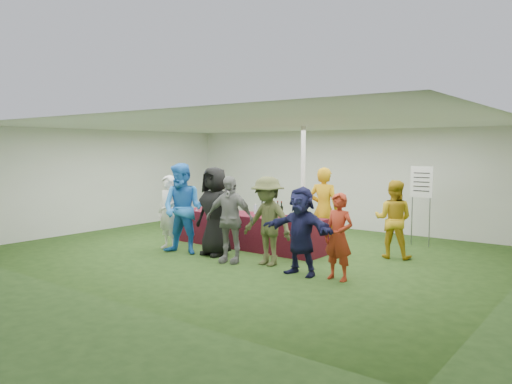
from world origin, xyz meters
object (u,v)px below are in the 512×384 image
Objects in this scene: wine_list_sign at (421,188)px; customer_0 at (168,212)px; customer_4 at (268,221)px; customer_5 at (301,231)px; customer_2 at (215,211)px; customer_3 at (229,219)px; customer_6 at (339,237)px; staff_back at (393,219)px; staff_pourer at (324,209)px; serving_table at (249,231)px; dump_bucket at (305,217)px; customer_1 at (183,209)px.

wine_list_sign reaches higher than customer_0.
customer_4 is 1.08× the size of customer_5.
customer_2 reaches higher than customer_5.
customer_5 is at bearing -101.33° from wine_list_sign.
customer_4 is (-1.65, -3.60, -0.48)m from wine_list_sign.
customer_3 is 1.08× the size of customer_5.
customer_6 is (2.95, -0.20, -0.18)m from customer_2.
customer_6 is at bearing -2.20° from customer_4.
customer_4 is 0.91m from customer_5.
customer_5 is at bearing -14.19° from customer_3.
customer_4 is at bearing 40.46° from staff_back.
customer_5 is (2.26, -0.28, -0.14)m from customer_2.
customer_6 is at bearing -91.20° from wine_list_sign.
wine_list_sign is 2.38m from staff_pourer.
serving_table is 2.33× the size of customer_5.
customer_2 reaches higher than wine_list_sign.
dump_bucket is 0.14× the size of customer_3.
dump_bucket is 2.55m from customer_1.
customer_6 reaches higher than serving_table.
customer_0 is 0.96× the size of customer_3.
customer_3 is 1.00× the size of customer_4.
customer_2 reaches higher than staff_back.
dump_bucket is 0.13× the size of customer_2.
serving_table is at bearing 6.75° from staff_back.
customer_1 is 2.03m from customer_4.
staff_pourer is 1.08× the size of customer_4.
customer_4 is (1.31, -1.11, 0.46)m from serving_table.
wine_list_sign is at bearing 46.68° from customer_0.
customer_3 is (-1.00, -1.14, -0.00)m from dump_bucket.
staff_pourer is 2.36m from customer_6.
customer_6 is (0.69, 0.08, -0.04)m from customer_5.
customer_5 is (0.88, -0.23, -0.06)m from customer_4.
staff_pourer is 3.37m from customer_0.
customer_0 is (-1.30, -1.19, 0.43)m from serving_table.
staff_back is at bearing 54.47° from customer_4.
staff_back is 0.94× the size of customer_4.
customer_1 is 1.13× the size of customer_3.
customer_3 is 1.14× the size of customer_6.
staff_pourer is at bearing 0.17° from staff_back.
staff_pourer is at bearing 39.08° from customer_0.
customer_1 reaches higher than dump_bucket.
customer_3 reaches higher than staff_back.
customer_0 reaches higher than serving_table.
customer_1 is at bearing 32.89° from staff_pourer.
customer_3 is at bearing -15.99° from customer_1.
dump_bucket reaches higher than serving_table.
staff_back is at bearing 32.38° from customer_0.
staff_back is 1.07× the size of customer_6.
serving_table is at bearing 162.41° from customer_6.
customer_4 is at bearing -114.58° from wine_list_sign.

